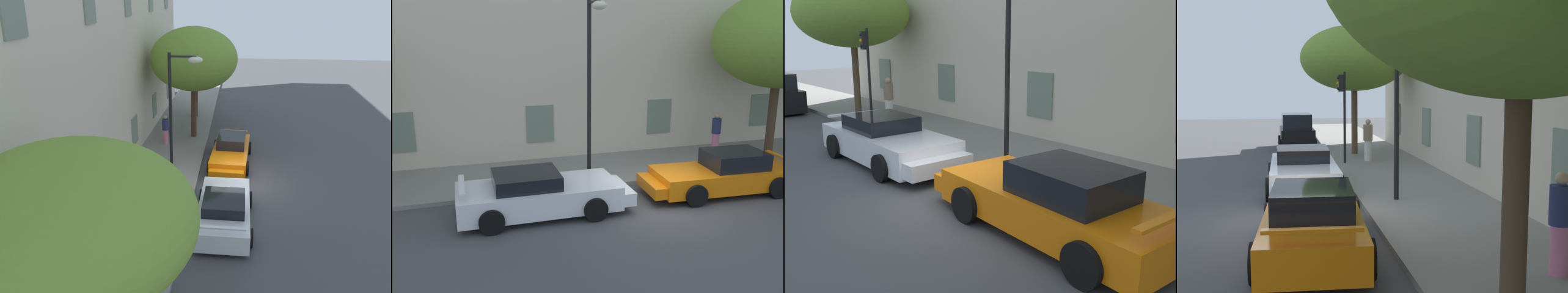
% 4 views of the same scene
% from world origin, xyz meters
% --- Properties ---
extents(ground_plane, '(80.00, 80.00, 0.00)m').
position_xyz_m(ground_plane, '(0.00, 0.00, 0.00)').
color(ground_plane, '#444447').
extents(sidewalk, '(60.00, 3.69, 0.14)m').
position_xyz_m(sidewalk, '(0.00, 3.83, 0.07)').
color(sidewalk, gray).
rests_on(sidewalk, ground).
extents(sportscar_red_lead, '(5.10, 2.21, 1.31)m').
position_xyz_m(sportscar_red_lead, '(-3.54, 0.55, 0.60)').
color(sportscar_red_lead, white).
rests_on(sportscar_red_lead, ground).
extents(sportscar_yellow_flank, '(5.20, 2.25, 1.40)m').
position_xyz_m(sportscar_yellow_flank, '(2.37, 0.48, 0.62)').
color(sportscar_yellow_flank, orange).
rests_on(sportscar_yellow_flank, ground).
extents(hatchback_parked, '(3.67, 1.90, 1.81)m').
position_xyz_m(hatchback_parked, '(-14.67, 0.67, 0.82)').
color(hatchback_parked, black).
rests_on(hatchback_parked, ground).
extents(tree_near_kerb, '(4.86, 4.86, 5.79)m').
position_xyz_m(tree_near_kerb, '(-11.25, 3.20, 4.46)').
color(tree_near_kerb, brown).
rests_on(tree_near_kerb, sidewalk).
extents(traffic_light, '(0.22, 0.36, 3.65)m').
position_xyz_m(traffic_light, '(-8.37, 2.33, 2.63)').
color(traffic_light, black).
rests_on(traffic_light, sidewalk).
extents(street_lamp, '(0.44, 1.42, 6.14)m').
position_xyz_m(street_lamp, '(-1.40, 2.57, 4.34)').
color(street_lamp, black).
rests_on(street_lamp, sidewalk).
extents(pedestrian_admiring, '(0.52, 0.52, 1.73)m').
position_xyz_m(pedestrian_admiring, '(-8.82, 3.42, 1.02)').
color(pedestrian_admiring, silver).
rests_on(pedestrian_admiring, sidewalk).
extents(pedestrian_strolling, '(0.53, 0.53, 1.73)m').
position_xyz_m(pedestrian_strolling, '(4.71, 4.36, 1.02)').
color(pedestrian_strolling, pink).
rests_on(pedestrian_strolling, sidewalk).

